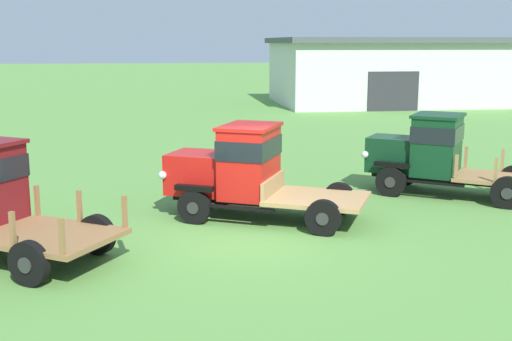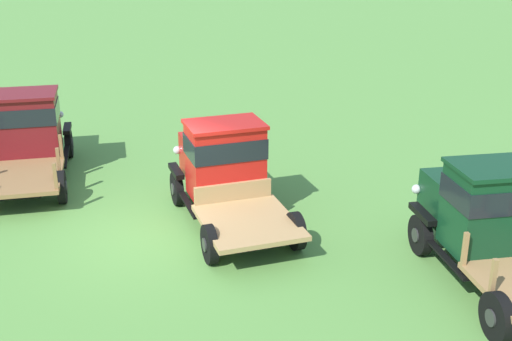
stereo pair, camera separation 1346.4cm
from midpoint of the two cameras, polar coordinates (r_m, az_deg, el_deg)
ground_plane at (r=12.27m, az=20.26°, el=-5.52°), size 240.00×240.00×0.00m
vintage_truck_foreground_near at (r=14.66m, az=0.77°, el=4.94°), size 5.36×4.23×2.24m
vintage_truck_second_in_line at (r=13.27m, az=24.63°, el=1.17°), size 5.04×3.61×2.24m
vintage_truck_midrow_center at (r=14.24m, az=47.85°, el=-2.73°), size 4.64×3.85×2.22m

